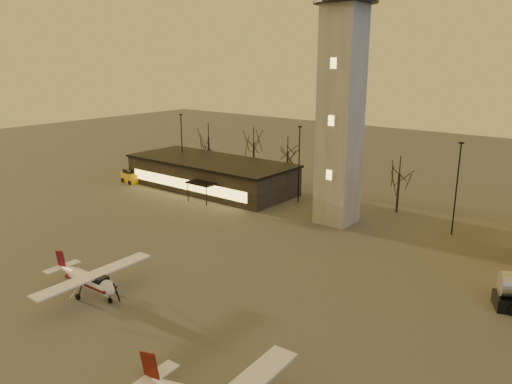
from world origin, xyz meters
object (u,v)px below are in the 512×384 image
Objects in this scene: terminal at (211,174)px; service_cart at (131,177)px; cessna_rear at (93,284)px; control_tower at (342,79)px.

terminal reaches higher than service_cart.
cessna_rear is at bearing -62.22° from terminal.
control_tower is 37.56m from service_cart.
cessna_rear is (16.12, -30.59, -1.16)m from terminal.
cessna_rear is (-5.88, -28.61, -15.33)m from control_tower.
terminal is at bearing 31.46° from service_cart.
service_cart is (-28.19, 25.60, -0.20)m from cessna_rear.
terminal is 34.59m from cessna_rear.
control_tower is 32.98m from cessna_rear.
service_cart is (-34.07, -3.00, -15.54)m from control_tower.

